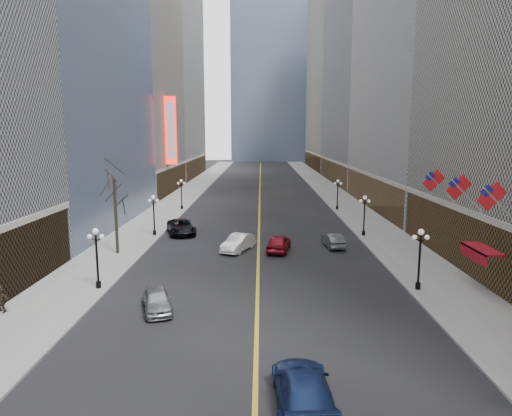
{
  "coord_description": "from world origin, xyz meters",
  "views": [
    {
      "loc": [
        0.24,
        -2.27,
        11.44
      ],
      "look_at": [
        0.03,
        16.85,
        8.32
      ],
      "focal_mm": 32.0,
      "sensor_mm": 36.0,
      "label": 1
    }
  ],
  "objects_px": {
    "streetlamp_west_2": "(154,211)",
    "car_sb_mid": "(279,243)",
    "streetlamp_west_1": "(97,252)",
    "streetlamp_east_2": "(364,211)",
    "car_sb_near": "(303,390)",
    "streetlamp_west_3": "(181,191)",
    "streetlamp_east_1": "(420,253)",
    "streetlamp_east_3": "(338,191)",
    "car_sb_far": "(333,240)",
    "car_nb_mid": "(238,243)",
    "car_nb_far": "(181,227)",
    "car_nb_near": "(157,300)"
  },
  "relations": [
    {
      "from": "car_nb_mid",
      "to": "streetlamp_west_3",
      "type": "bearing_deg",
      "value": 134.56
    },
    {
      "from": "streetlamp_west_1",
      "to": "car_sb_near",
      "type": "xyz_separation_m",
      "value": [
        13.82,
        -14.64,
        -2.05
      ]
    },
    {
      "from": "streetlamp_west_1",
      "to": "car_sb_far",
      "type": "height_order",
      "value": "streetlamp_west_1"
    },
    {
      "from": "car_sb_near",
      "to": "car_nb_far",
      "type": "bearing_deg",
      "value": -74.12
    },
    {
      "from": "car_sb_far",
      "to": "streetlamp_east_3",
      "type": "bearing_deg",
      "value": -107.5
    },
    {
      "from": "streetlamp_east_3",
      "to": "streetlamp_west_1",
      "type": "bearing_deg",
      "value": -123.25
    },
    {
      "from": "streetlamp_east_3",
      "to": "streetlamp_east_2",
      "type": "bearing_deg",
      "value": -90.0
    },
    {
      "from": "car_nb_near",
      "to": "car_sb_near",
      "type": "relative_size",
      "value": 0.73
    },
    {
      "from": "car_sb_near",
      "to": "streetlamp_west_3",
      "type": "bearing_deg",
      "value": -76.87
    },
    {
      "from": "streetlamp_east_2",
      "to": "car_sb_far",
      "type": "height_order",
      "value": "streetlamp_east_2"
    },
    {
      "from": "car_nb_near",
      "to": "car_sb_mid",
      "type": "height_order",
      "value": "car_sb_mid"
    },
    {
      "from": "streetlamp_east_2",
      "to": "car_nb_near",
      "type": "relative_size",
      "value": 1.05
    },
    {
      "from": "streetlamp_west_3",
      "to": "car_nb_far",
      "type": "relative_size",
      "value": 0.74
    },
    {
      "from": "streetlamp_west_2",
      "to": "car_sb_near",
      "type": "height_order",
      "value": "streetlamp_west_2"
    },
    {
      "from": "streetlamp_west_2",
      "to": "streetlamp_east_3",
      "type": "bearing_deg",
      "value": 37.33
    },
    {
      "from": "car_sb_mid",
      "to": "car_sb_far",
      "type": "bearing_deg",
      "value": -152.28
    },
    {
      "from": "streetlamp_west_1",
      "to": "car_sb_mid",
      "type": "bearing_deg",
      "value": 39.67
    },
    {
      "from": "streetlamp_east_1",
      "to": "streetlamp_west_3",
      "type": "xyz_separation_m",
      "value": [
        -23.6,
        36.0,
        0.0
      ]
    },
    {
      "from": "streetlamp_east_2",
      "to": "streetlamp_west_1",
      "type": "distance_m",
      "value": 29.68
    },
    {
      "from": "streetlamp_east_3",
      "to": "car_nb_far",
      "type": "height_order",
      "value": "streetlamp_east_3"
    },
    {
      "from": "streetlamp_west_1",
      "to": "streetlamp_east_2",
      "type": "bearing_deg",
      "value": 37.33
    },
    {
      "from": "streetlamp_east_3",
      "to": "car_nb_near",
      "type": "relative_size",
      "value": 1.05
    },
    {
      "from": "car_nb_near",
      "to": "car_sb_near",
      "type": "xyz_separation_m",
      "value": [
        8.56,
        -10.62,
        0.12
      ]
    },
    {
      "from": "streetlamp_east_1",
      "to": "streetlamp_east_2",
      "type": "height_order",
      "value": "same"
    },
    {
      "from": "streetlamp_east_1",
      "to": "streetlamp_west_1",
      "type": "xyz_separation_m",
      "value": [
        -23.6,
        0.0,
        0.0
      ]
    },
    {
      "from": "car_nb_mid",
      "to": "car_nb_far",
      "type": "xyz_separation_m",
      "value": [
        -6.94,
        7.51,
        0.04
      ]
    },
    {
      "from": "streetlamp_east_1",
      "to": "streetlamp_east_3",
      "type": "xyz_separation_m",
      "value": [
        0.0,
        36.0,
        0.0
      ]
    },
    {
      "from": "streetlamp_east_1",
      "to": "car_sb_mid",
      "type": "height_order",
      "value": "streetlamp_east_1"
    },
    {
      "from": "streetlamp_west_2",
      "to": "car_sb_far",
      "type": "bearing_deg",
      "value": -14.05
    },
    {
      "from": "car_sb_near",
      "to": "car_sb_mid",
      "type": "distance_m",
      "value": 26.08
    },
    {
      "from": "car_nb_near",
      "to": "car_sb_far",
      "type": "height_order",
      "value": "car_nb_near"
    },
    {
      "from": "streetlamp_east_1",
      "to": "car_nb_mid",
      "type": "bearing_deg",
      "value": 140.03
    },
    {
      "from": "streetlamp_east_1",
      "to": "streetlamp_west_3",
      "type": "distance_m",
      "value": 43.05
    },
    {
      "from": "streetlamp_east_1",
      "to": "streetlamp_east_2",
      "type": "relative_size",
      "value": 1.0
    },
    {
      "from": "streetlamp_east_3",
      "to": "streetlamp_west_3",
      "type": "xyz_separation_m",
      "value": [
        -23.6,
        0.0,
        0.0
      ]
    },
    {
      "from": "streetlamp_west_2",
      "to": "car_sb_mid",
      "type": "relative_size",
      "value": 0.92
    },
    {
      "from": "streetlamp_east_1",
      "to": "car_nb_far",
      "type": "xyz_separation_m",
      "value": [
        -20.74,
        19.07,
        -2.05
      ]
    },
    {
      "from": "car_sb_mid",
      "to": "car_sb_far",
      "type": "distance_m",
      "value": 5.84
    },
    {
      "from": "streetlamp_west_3",
      "to": "streetlamp_east_3",
      "type": "bearing_deg",
      "value": 0.0
    },
    {
      "from": "car_nb_near",
      "to": "streetlamp_west_3",
      "type": "bearing_deg",
      "value": 79.93
    },
    {
      "from": "streetlamp_west_1",
      "to": "car_sb_near",
      "type": "distance_m",
      "value": 20.24
    },
    {
      "from": "streetlamp_east_2",
      "to": "car_sb_far",
      "type": "relative_size",
      "value": 1.05
    },
    {
      "from": "streetlamp_west_2",
      "to": "car_sb_near",
      "type": "xyz_separation_m",
      "value": [
        13.82,
        -32.64,
        -2.05
      ]
    },
    {
      "from": "streetlamp_east_3",
      "to": "car_nb_mid",
      "type": "xyz_separation_m",
      "value": [
        -13.8,
        -24.43,
        -2.09
      ]
    },
    {
      "from": "streetlamp_west_3",
      "to": "car_sb_mid",
      "type": "height_order",
      "value": "streetlamp_west_3"
    },
    {
      "from": "streetlamp_west_3",
      "to": "car_sb_far",
      "type": "height_order",
      "value": "streetlamp_west_3"
    },
    {
      "from": "streetlamp_east_1",
      "to": "streetlamp_west_1",
      "type": "height_order",
      "value": "same"
    },
    {
      "from": "car_nb_mid",
      "to": "streetlamp_east_2",
      "type": "bearing_deg",
      "value": 47.69
    },
    {
      "from": "car_nb_mid",
      "to": "car_sb_mid",
      "type": "height_order",
      "value": "car_sb_mid"
    },
    {
      "from": "streetlamp_east_3",
      "to": "streetlamp_west_3",
      "type": "relative_size",
      "value": 1.0
    }
  ]
}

